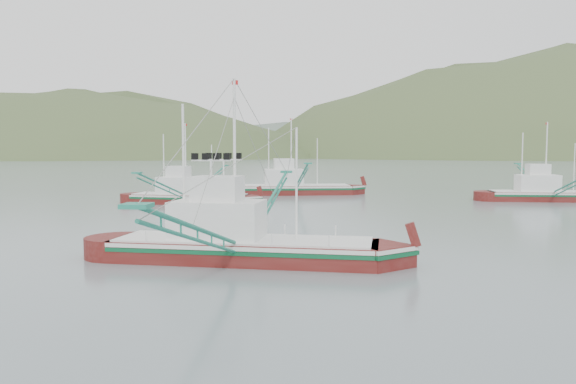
# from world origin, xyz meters

# --- Properties ---
(ground) EXTENTS (1200.00, 1200.00, 0.00)m
(ground) POSITION_xyz_m (0.00, 0.00, 0.00)
(ground) COLOR slate
(ground) RESTS_ON ground
(main_boat) EXTENTS (14.69, 25.95, 10.54)m
(main_boat) POSITION_xyz_m (-2.09, -1.34, 1.58)
(main_boat) COLOR #52100D
(main_boat) RESTS_ON ground
(bg_boat_left) EXTENTS (13.43, 23.47, 9.56)m
(bg_boat_left) POSITION_xyz_m (-12.72, 29.73, 1.56)
(bg_boat_left) COLOR #52100D
(bg_boat_left) RESTS_ON ground
(bg_boat_right) EXTENTS (13.58, 24.45, 9.89)m
(bg_boat_right) POSITION_xyz_m (28.17, 36.06, 1.36)
(bg_boat_right) COLOR #52100D
(bg_boat_right) RESTS_ON ground
(bg_boat_far) EXTENTS (15.42, 26.92, 10.98)m
(bg_boat_far) POSITION_xyz_m (-1.91, 43.40, 1.81)
(bg_boat_far) COLOR #52100D
(bg_boat_far) RESTS_ON ground
(headland_left) EXTENTS (448.00, 308.00, 210.00)m
(headland_left) POSITION_xyz_m (-180.00, 360.00, 0.00)
(headland_left) COLOR #41542B
(headland_left) RESTS_ON ground
(ridge_distant) EXTENTS (960.00, 400.00, 240.00)m
(ridge_distant) POSITION_xyz_m (30.00, 560.00, 0.00)
(ridge_distant) COLOR slate
(ridge_distant) RESTS_ON ground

